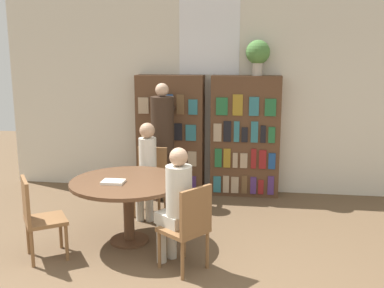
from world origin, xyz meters
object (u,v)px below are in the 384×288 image
Objects in this scene: seated_reader_left at (147,165)px; bookshelf_right at (245,136)px; reading_table at (128,190)px; chair_far_side at (189,224)px; bookshelf_left at (171,134)px; chair_near_camera at (37,215)px; librarian_standing at (163,130)px; chair_left_side at (151,177)px; flower_vase at (258,54)px; seated_reader_right at (176,200)px.

bookshelf_right is at bearing -134.93° from seated_reader_left.
chair_far_side is (0.78, -0.60, -0.13)m from reading_table.
bookshelf_left is 2.71m from chair_near_camera.
librarian_standing is at bearing 55.94° from chair_far_side.
chair_left_side is 1.75m from chair_far_side.
bookshelf_right is 3.54× the size of flower_vase.
bookshelf_left is at bearing 52.21° from chair_far_side.
chair_near_camera is at bearing -145.57° from reading_table.
bookshelf_left is at bearing -179.81° from flower_vase.
seated_reader_left is at bearing 66.02° from chair_far_side.
librarian_standing is (-1.15, -0.50, 0.16)m from bookshelf_right.
seated_reader_right reaches higher than chair_left_side.
seated_reader_left reaches higher than reading_table.
bookshelf_right reaches higher than reading_table.
bookshelf_left is 1.44× the size of seated_reader_left.
seated_reader_left is (-0.76, 1.40, 0.21)m from chair_far_side.
reading_table is at bearing 90.00° from chair_left_side.
bookshelf_right reaches higher than chair_near_camera.
chair_far_side is (0.67, -2.56, -0.41)m from bookshelf_left.
chair_left_side is (-1.37, -0.98, -1.62)m from flower_vase.
bookshelf_left is at bearing 86.78° from reading_table.
seated_reader_right is (0.53, -2.45, -0.20)m from bookshelf_left.
chair_near_camera is at bearing -129.27° from bookshelf_right.
chair_near_camera is at bearing -110.10° from bookshelf_left.
chair_left_side is (-0.08, -0.98, -0.41)m from bookshelf_left.
bookshelf_right is 1.40× the size of reading_table.
flower_vase is at bearing 104.33° from chair_near_camera.
chair_far_side is at bearing -75.36° from bookshelf_left.
chair_far_side is 2.24m from librarian_standing.
seated_reader_right reaches higher than reading_table.
seated_reader_right is at bearing -37.57° from reading_table.
chair_near_camera is 0.51× the size of librarian_standing.
chair_near_camera is (-0.81, -0.56, -0.13)m from reading_table.
bookshelf_right is 2.34m from reading_table.
flower_vase is 0.58× the size of chair_near_camera.
bookshelf_right is 2.04× the size of chair_left_side.
chair_near_camera is at bearing -131.24° from flower_vase.
flower_vase is (0.15, 0.00, 1.21)m from bookshelf_right.
seated_reader_left is 1.01× the size of seated_reader_right.
bookshelf_left is at bearing 88.33° from librarian_standing.
reading_table is at bearing -125.45° from flower_vase.
seated_reader_right is 0.72× the size of librarian_standing.
chair_left_side reaches higher than reading_table.
chair_near_camera is at bearing 63.00° from chair_left_side.
reading_table is at bearing 90.00° from seated_reader_right.
seated_reader_left is at bearing -136.50° from bookshelf_right.
bookshelf_left is 2.04× the size of chair_left_side.
seated_reader_left is at bearing -139.72° from flower_vase.
seated_reader_right is at bearing 114.06° from chair_left_side.
seated_reader_left is at bearing 90.00° from chair_left_side.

